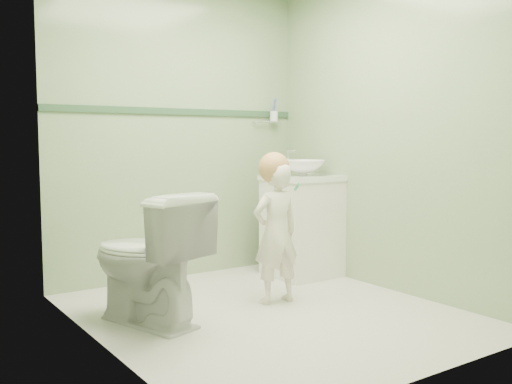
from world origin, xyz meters
TOP-DOWN VIEW (x-y plane):
  - ground at (0.00, 0.00)m, footprint 2.50×2.50m
  - room_shell at (0.00, 0.00)m, footprint 2.50×2.54m
  - trim_stripe at (0.00, 1.24)m, footprint 2.20×0.02m
  - vanity at (0.84, 0.70)m, footprint 0.52×0.50m
  - counter at (0.84, 0.70)m, footprint 0.54×0.52m
  - basin at (0.84, 0.70)m, footprint 0.37×0.37m
  - faucet at (0.84, 0.89)m, footprint 0.03×0.13m
  - cup_holder at (0.89, 1.18)m, footprint 0.26×0.07m
  - toilet at (-0.74, 0.25)m, footprint 0.67×0.90m
  - toddler at (0.19, 0.18)m, footprint 0.36×0.25m
  - hair_cap at (0.19, 0.20)m, footprint 0.22×0.22m
  - teal_toothbrush at (0.25, 0.05)m, footprint 0.11×0.13m

SIDE VIEW (x-z plane):
  - ground at x=0.00m, z-range 0.00..0.00m
  - vanity at x=0.84m, z-range 0.00..0.80m
  - toilet at x=-0.74m, z-range 0.00..0.81m
  - toddler at x=0.19m, z-range 0.00..0.97m
  - counter at x=0.84m, z-range 0.79..0.83m
  - teal_toothbrush at x=0.25m, z-range 0.77..0.85m
  - basin at x=0.84m, z-range 0.83..0.96m
  - hair_cap at x=0.19m, z-range 0.83..1.04m
  - faucet at x=0.84m, z-range 0.88..1.06m
  - room_shell at x=0.00m, z-range 0.00..2.40m
  - cup_holder at x=0.89m, z-range 1.23..1.44m
  - trim_stripe at x=0.00m, z-range 1.33..1.38m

